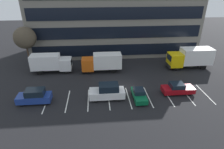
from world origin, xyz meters
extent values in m
plane|color=black|center=(0.00, 0.00, 0.00)|extent=(120.00, 120.00, 0.00)
cube|color=slate|center=(0.00, 18.00, 7.20)|extent=(35.04, 11.86, 14.40)
cube|color=black|center=(0.00, 12.01, 1.98)|extent=(33.64, 0.16, 2.30)
cube|color=black|center=(0.00, 12.01, 5.58)|extent=(33.64, 0.16, 2.30)
cube|color=black|center=(0.00, 12.01, 9.18)|extent=(33.64, 0.16, 2.30)
cube|color=silver|center=(-11.20, -2.82, 0.00)|extent=(0.14, 5.40, 0.01)
cube|color=silver|center=(-8.40, -2.82, 0.00)|extent=(0.14, 5.40, 0.01)
cube|color=silver|center=(-5.60, -2.82, 0.00)|extent=(0.14, 5.40, 0.01)
cube|color=silver|center=(-2.80, -2.82, 0.00)|extent=(0.14, 5.40, 0.01)
cube|color=silver|center=(0.00, -2.82, 0.00)|extent=(0.14, 5.40, 0.01)
cube|color=silver|center=(2.80, -2.82, 0.00)|extent=(0.14, 5.40, 0.01)
cube|color=silver|center=(5.60, -2.82, 0.00)|extent=(0.14, 5.40, 0.01)
cube|color=silver|center=(8.40, -2.82, 0.00)|extent=(0.14, 5.40, 0.01)
cube|color=silver|center=(11.20, -2.82, 0.00)|extent=(0.14, 5.40, 0.01)
cube|color=white|center=(-9.70, 6.75, 1.50)|extent=(2.06, 2.24, 2.06)
cube|color=black|center=(-8.69, 6.75, 1.91)|extent=(0.06, 1.89, 0.91)
cube|color=white|center=(-13.16, 6.75, 2.01)|extent=(4.86, 2.34, 2.52)
cube|color=black|center=(-8.62, 6.75, 0.61)|extent=(0.19, 2.24, 0.37)
cylinder|color=black|center=(-9.70, 7.71, 0.47)|extent=(0.94, 0.28, 0.94)
cylinder|color=black|center=(-9.70, 5.79, 0.47)|extent=(0.94, 0.28, 0.94)
cylinder|color=black|center=(-14.13, 7.71, 0.47)|extent=(0.94, 0.28, 0.94)
cylinder|color=black|center=(-14.13, 5.79, 0.47)|extent=(0.94, 0.28, 0.94)
cube|color=#D85914|center=(-5.81, 6.24, 1.50)|extent=(2.06, 2.25, 2.06)
cube|color=black|center=(-6.82, 6.24, 1.91)|extent=(0.06, 1.89, 0.91)
cube|color=white|center=(-2.34, 6.24, 2.02)|extent=(4.88, 2.35, 2.53)
cube|color=black|center=(-6.89, 6.24, 0.61)|extent=(0.19, 2.25, 0.38)
cylinder|color=black|center=(-5.81, 5.27, 0.47)|extent=(0.94, 0.28, 0.94)
cylinder|color=black|center=(-5.81, 7.20, 0.47)|extent=(0.94, 0.28, 0.94)
cylinder|color=black|center=(-1.36, 5.27, 0.47)|extent=(0.94, 0.28, 0.94)
cylinder|color=black|center=(-1.36, 7.20, 0.47)|extent=(0.94, 0.28, 0.94)
cube|color=yellow|center=(10.12, 6.45, 1.71)|extent=(2.35, 2.56, 2.35)
cube|color=black|center=(8.97, 6.45, 2.18)|extent=(0.06, 2.15, 1.03)
cube|color=white|center=(14.07, 6.45, 2.29)|extent=(5.55, 2.67, 2.88)
cube|color=black|center=(8.89, 6.45, 0.69)|extent=(0.21, 2.56, 0.43)
cylinder|color=black|center=(10.12, 5.35, 0.53)|extent=(1.07, 0.32, 1.07)
cylinder|color=black|center=(10.12, 7.55, 0.53)|extent=(1.07, 0.32, 1.07)
cylinder|color=black|center=(15.18, 5.35, 0.53)|extent=(1.07, 0.32, 1.07)
cylinder|color=black|center=(15.18, 7.55, 0.53)|extent=(1.07, 0.32, 1.07)
cube|color=white|center=(-3.00, -2.67, 0.79)|extent=(4.82, 2.04, 0.99)
cube|color=black|center=(-2.76, -2.67, 1.73)|extent=(2.65, 1.80, 0.89)
cylinder|color=black|center=(-4.55, -3.56, 0.36)|extent=(0.71, 0.23, 0.71)
cylinder|color=black|center=(-4.55, -1.77, 0.36)|extent=(0.71, 0.23, 0.71)
cylinder|color=black|center=(-1.46, -3.56, 0.36)|extent=(0.71, 0.23, 0.71)
cylinder|color=black|center=(-1.46, -1.77, 0.36)|extent=(0.71, 0.23, 0.71)
cube|color=maroon|center=(7.24, -2.23, 0.62)|extent=(4.51, 1.89, 0.73)
cube|color=black|center=(7.01, -2.23, 1.30)|extent=(1.90, 1.66, 0.63)
cylinder|color=black|center=(8.68, -1.41, 0.31)|extent=(0.63, 0.23, 0.63)
cylinder|color=black|center=(8.68, -3.05, 0.31)|extent=(0.63, 0.23, 0.63)
cylinder|color=black|center=(5.79, -1.41, 0.31)|extent=(0.63, 0.23, 0.63)
cylinder|color=black|center=(5.79, -3.05, 0.31)|extent=(0.63, 0.23, 0.63)
cube|color=#0C5933|center=(1.35, -3.21, 0.54)|extent=(1.64, 3.92, 0.64)
cube|color=black|center=(1.35, -3.01, 1.13)|extent=(1.44, 1.64, 0.55)
cylinder|color=black|center=(2.06, -4.46, 0.27)|extent=(0.20, 0.55, 0.55)
cylinder|color=black|center=(0.64, -4.46, 0.27)|extent=(0.20, 0.55, 0.55)
cylinder|color=black|center=(2.06, -1.95, 0.27)|extent=(0.20, 0.55, 0.55)
cylinder|color=black|center=(0.64, -1.95, 0.27)|extent=(0.20, 0.55, 0.55)
cube|color=navy|center=(-12.68, -2.83, 0.72)|extent=(4.36, 1.85, 0.90)
cube|color=black|center=(-12.46, -2.83, 1.57)|extent=(2.40, 1.63, 0.81)
cylinder|color=black|center=(-14.08, -3.64, 0.32)|extent=(0.64, 0.21, 0.64)
cylinder|color=black|center=(-14.08, -2.02, 0.32)|extent=(0.64, 0.21, 0.64)
cylinder|color=black|center=(-11.29, -3.64, 0.32)|extent=(0.64, 0.21, 0.64)
cylinder|color=black|center=(-11.29, -2.02, 0.32)|extent=(0.64, 0.21, 0.64)
cylinder|color=#473323|center=(-17.00, 10.10, 1.95)|extent=(0.28, 0.28, 3.90)
sphere|color=#4C4233|center=(-17.00, 10.10, 5.46)|extent=(3.97, 3.97, 3.97)
camera|label=1|loc=(-4.31, -24.97, 14.57)|focal=30.53mm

